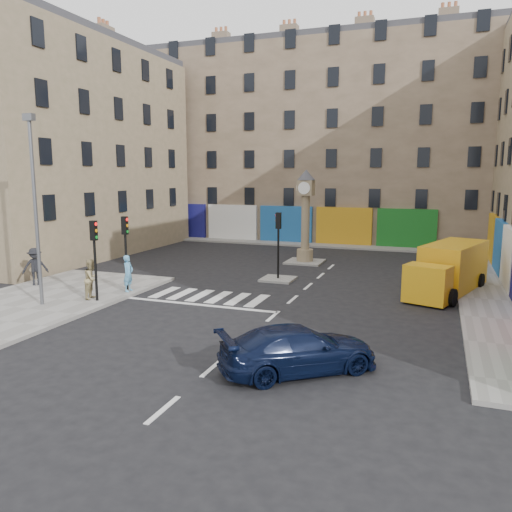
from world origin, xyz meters
The scene contains 18 objects.
ground centered at (0.00, 0.00, 0.00)m, with size 120.00×120.00×0.00m, color black.
sidewalk_left centered at (-11.00, -2.00, 0.07)m, with size 7.00×16.00×0.15m, color gray.
sidewalk_right centered at (8.70, 10.00, 0.07)m, with size 2.60×30.00×0.15m, color gray.
sidewalk_far centered at (-4.00, 22.20, 0.07)m, with size 32.00×2.40×0.15m, color gray.
island_near centered at (-2.00, 8.00, 0.06)m, with size 1.80×1.80×0.12m, color gray.
island_far centered at (-2.00, 14.00, 0.06)m, with size 2.40×2.40×0.12m, color gray.
building_far centered at (-4.00, 28.00, 8.50)m, with size 32.00×10.00×17.00m, color #8C765D.
building_left centered at (-19.00, 12.00, 7.50)m, with size 8.00×20.00×15.00m, color #937D60.
traffic_light_left_near centered at (-8.30, 0.20, 2.62)m, with size 0.28×0.22×3.70m.
traffic_light_left_far centered at (-8.30, 2.60, 2.62)m, with size 0.28×0.22×3.70m.
traffic_light_island centered at (-2.00, 8.00, 2.59)m, with size 0.28×0.22×3.70m.
lamp_post centered at (-10.20, -1.20, 4.79)m, with size 0.50×0.25×8.30m.
clock_pillar centered at (-2.00, 14.00, 3.55)m, with size 1.20×1.20×6.10m.
navy_sedan centered at (2.56, -4.39, 0.71)m, with size 1.98×4.86×1.41m, color black.
yellow_van centered at (6.98, 8.07, 1.22)m, with size 4.06×7.03×2.45m.
pedestrian_blue centered at (-8.00, 2.29, 1.06)m, with size 0.66×0.43×1.81m, color #589ECA.
pedestrian_tan centered at (-8.73, 0.46, 1.08)m, with size 0.91×0.71×1.86m, color tan.
pedestrian_dark centered at (-13.41, 1.82, 1.13)m, with size 1.27×0.73×1.97m, color black.
Camera 1 is at (6.29, -18.32, 5.93)m, focal length 35.00 mm.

